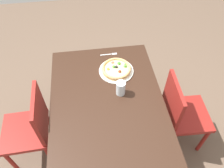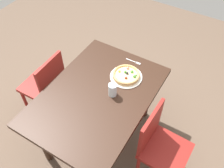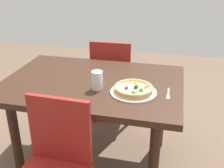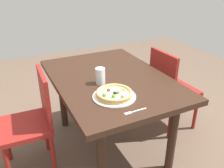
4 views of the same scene
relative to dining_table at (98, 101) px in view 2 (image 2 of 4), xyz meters
name	(u,v)px [view 2 (image 2 of 4)]	position (x,y,z in m)	size (l,w,h in m)	color
ground_plane	(100,134)	(0.00, 0.00, -0.63)	(6.00, 6.00, 0.00)	brown
dining_table	(98,101)	(0.00, 0.00, 0.00)	(1.32, 0.93, 0.73)	#331E14
chair_near	(46,84)	(0.00, -0.68, -0.16)	(0.41, 0.41, 0.87)	maroon
chair_far	(160,145)	(0.03, 0.68, -0.16)	(0.42, 0.42, 0.87)	maroon
plate	(126,77)	(-0.33, 0.12, 0.10)	(0.32, 0.32, 0.01)	silver
pizza	(126,75)	(-0.33, 0.12, 0.13)	(0.27, 0.27, 0.05)	tan
fork	(134,62)	(-0.56, 0.10, 0.10)	(0.02, 0.17, 0.00)	silver
drinking_glass	(113,90)	(-0.07, 0.12, 0.16)	(0.08, 0.08, 0.13)	silver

